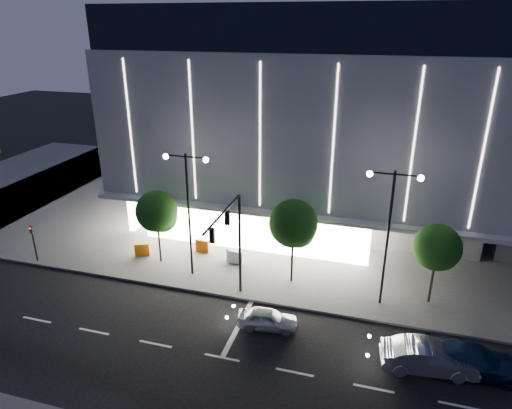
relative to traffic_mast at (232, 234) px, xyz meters
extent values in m
plane|color=black|center=(-1.00, -3.34, -5.03)|extent=(160.00, 160.00, 0.00)
cube|color=#474747|center=(4.00, 20.66, -4.95)|extent=(70.00, 40.00, 0.15)
cube|color=#4C4C51|center=(2.00, 20.66, -3.03)|extent=(28.00, 21.00, 4.00)
cube|color=gray|center=(2.00, 18.66, 4.47)|extent=(30.00, 25.00, 11.00)
cube|color=black|center=(2.00, 18.66, 11.47)|extent=(29.40, 24.50, 3.00)
cube|color=white|center=(-1.00, 7.36, -3.03)|extent=(18.00, 0.40, 3.60)
cube|color=white|center=(-11.80, 12.66, -3.03)|extent=(0.40, 10.00, 3.60)
cube|color=gray|center=(2.00, 6.36, -0.93)|extent=(30.00, 2.00, 0.30)
cube|color=white|center=(2.00, 6.14, 4.47)|extent=(24.00, 0.06, 10.00)
cylinder|color=black|center=(0.00, 1.46, -1.53)|extent=(0.18, 0.18, 7.00)
cylinder|color=black|center=(0.00, -1.44, 1.97)|extent=(0.14, 5.80, 0.14)
cube|color=black|center=(0.00, -0.74, 1.37)|extent=(0.28, 0.18, 0.85)
cube|color=black|center=(0.00, -3.14, 1.37)|extent=(0.28, 0.18, 0.85)
sphere|color=#FF0C0C|center=(-0.12, -0.74, 1.67)|extent=(0.14, 0.14, 0.14)
cylinder|color=black|center=(-4.00, 2.66, -0.53)|extent=(0.16, 0.16, 9.00)
cylinder|color=black|center=(-4.70, 2.66, 3.77)|extent=(1.40, 0.10, 0.10)
cylinder|color=black|center=(-3.30, 2.66, 3.77)|extent=(1.40, 0.10, 0.10)
sphere|color=white|center=(-5.40, 2.66, 3.67)|extent=(0.36, 0.36, 0.36)
sphere|color=white|center=(-2.60, 2.66, 3.67)|extent=(0.36, 0.36, 0.36)
cylinder|color=black|center=(9.00, 2.66, -0.53)|extent=(0.16, 0.16, 9.00)
cylinder|color=black|center=(8.30, 2.66, 3.77)|extent=(1.40, 0.10, 0.10)
cylinder|color=black|center=(9.70, 2.66, 3.77)|extent=(1.40, 0.10, 0.10)
sphere|color=white|center=(7.60, 2.66, 3.67)|extent=(0.36, 0.36, 0.36)
sphere|color=white|center=(10.40, 2.66, 3.67)|extent=(0.36, 0.36, 0.36)
cylinder|color=black|center=(-16.00, 1.16, -3.53)|extent=(0.12, 0.12, 3.00)
cube|color=black|center=(-16.00, 1.16, -2.33)|extent=(0.22, 0.16, 0.55)
sphere|color=#FF0C0C|center=(-16.00, 1.05, -2.18)|extent=(0.10, 0.10, 0.10)
cylinder|color=black|center=(-7.00, 3.66, -3.14)|extent=(0.16, 0.16, 3.78)
sphere|color=#18350E|center=(-7.00, 3.66, -0.82)|extent=(3.02, 3.02, 3.02)
sphere|color=#18350E|center=(-6.70, 3.86, -1.36)|extent=(2.16, 2.16, 2.16)
sphere|color=#18350E|center=(-7.25, 3.51, -1.14)|extent=(1.94, 1.94, 1.94)
cylinder|color=black|center=(3.00, 3.66, -3.00)|extent=(0.16, 0.16, 4.06)
sphere|color=#18350E|center=(3.00, 3.66, -0.50)|extent=(3.25, 3.25, 3.25)
sphere|color=#18350E|center=(3.30, 3.86, -1.08)|extent=(2.32, 2.32, 2.32)
sphere|color=#18350E|center=(2.75, 3.51, -0.85)|extent=(2.09, 2.09, 2.09)
cylinder|color=black|center=(12.00, 3.66, -3.21)|extent=(0.16, 0.16, 3.64)
sphere|color=#18350E|center=(12.00, 3.66, -0.97)|extent=(2.91, 2.91, 2.91)
sphere|color=#18350E|center=(12.30, 3.86, -1.49)|extent=(2.08, 2.08, 2.08)
sphere|color=#18350E|center=(11.75, 3.51, -1.28)|extent=(1.87, 1.87, 1.87)
imported|color=silver|center=(2.69, -1.62, -4.42)|extent=(3.72, 1.84, 1.22)
imported|color=silver|center=(11.58, -2.70, -4.23)|extent=(4.99, 2.26, 1.59)
imported|color=#14284D|center=(13.83, -2.18, -4.30)|extent=(5.02, 2.07, 1.45)
cube|color=orange|center=(-8.75, 4.03, -4.38)|extent=(1.11, 0.67, 1.00)
cube|color=white|center=(-1.73, 5.21, -4.38)|extent=(1.12, 0.33, 1.00)
cube|color=#D7560B|center=(-4.56, 5.90, -4.38)|extent=(1.12, 0.35, 1.00)
cube|color=silver|center=(-1.50, 4.94, -4.38)|extent=(1.11, 0.28, 1.00)
camera|label=1|loc=(8.28, -23.29, 11.93)|focal=32.00mm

